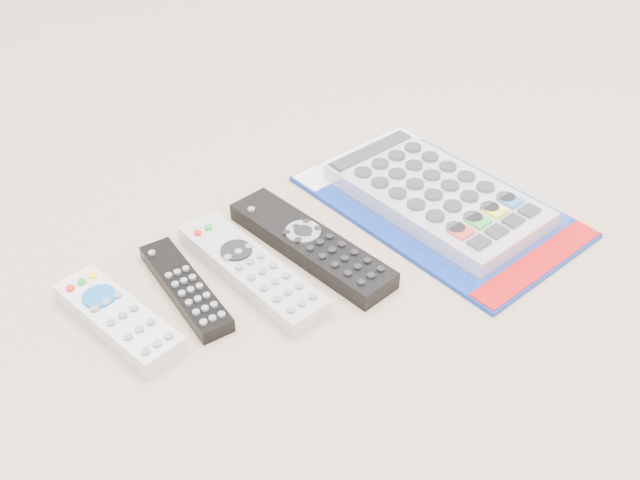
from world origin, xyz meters
TOP-DOWN VIEW (x-y plane):
  - remote_small_grey at (-0.22, 0.03)m, footprint 0.07×0.17m
  - remote_slim_black at (-0.14, 0.02)m, footprint 0.05×0.17m
  - remote_silver_dvd at (-0.07, -0.00)m, footprint 0.06×0.22m
  - remote_large_black at (0.01, -0.01)m, footprint 0.07×0.23m
  - jumbo_remote_packaged at (0.19, -0.04)m, footprint 0.21×0.35m

SIDE VIEW (x-z plane):
  - remote_slim_black at x=-0.14m, z-range 0.00..0.02m
  - remote_silver_dvd at x=-0.07m, z-range 0.00..0.02m
  - remote_large_black at x=0.01m, z-range 0.00..0.02m
  - remote_small_grey at x=-0.22m, z-range 0.00..0.02m
  - jumbo_remote_packaged at x=0.19m, z-range 0.00..0.04m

